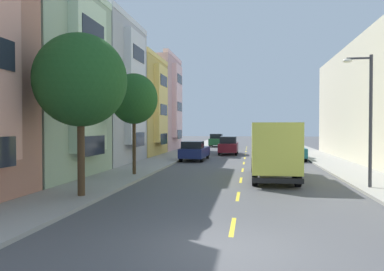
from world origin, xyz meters
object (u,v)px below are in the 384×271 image
Objects in this scene: delivery_box_truck at (273,147)px; parked_suv_forest at (217,140)px; parked_pickup_navy at (195,151)px; street_tree_nearest at (81,81)px; street_lamp at (367,110)px; street_tree_second at (134,99)px; parked_pickup_sky at (274,140)px; moving_burgundy_sedan at (229,145)px; parked_pickup_charcoal at (285,147)px; parked_pickup_teal at (293,151)px.

delivery_box_truck is 35.31m from parked_suv_forest.
parked_pickup_navy is at bearing -89.73° from parked_suv_forest.
street_tree_nearest is 1.07× the size of street_lamp.
delivery_box_truck is (8.20, -0.07, -2.81)m from street_tree_second.
street_lamp is at bearing -74.58° from parked_suv_forest.
parked_suv_forest is at bearing -141.55° from parked_pickup_sky.
street_lamp reaches higher than parked_pickup_navy.
moving_burgundy_sedan reaches higher than parked_pickup_navy.
street_tree_nearest is at bearing -90.00° from street_tree_second.
parked_suv_forest is at bearing 100.25° from delivery_box_truck.
street_tree_nearest is 1.25× the size of parked_pickup_sky.
parked_suv_forest is 0.90× the size of parked_pickup_charcoal.
parked_suv_forest is 1.00× the size of moving_burgundy_sedan.
parked_pickup_sky is 11.38m from parked_suv_forest.
street_tree_second is 0.78× the size of delivery_box_truck.
parked_pickup_navy is (2.03, 18.48, -4.07)m from street_tree_nearest.
delivery_box_truck is (8.20, 7.16, -3.05)m from street_tree_nearest.
parked_pickup_sky is 28.44m from parked_pickup_teal.
parked_pickup_navy is at bearing -108.48° from moving_burgundy_sedan.
parked_pickup_teal is at bearing 51.14° from street_tree_second.
delivery_box_truck is 1.44× the size of parked_pickup_navy.
parked_pickup_navy is 8.11m from moving_burgundy_sedan.
parked_suv_forest reaches higher than parked_pickup_navy.
street_tree_nearest reaches higher than street_tree_second.
parked_pickup_sky is (2.63, 41.82, -1.02)m from delivery_box_truck.
street_tree_second is at bearing -93.17° from parked_suv_forest.
street_lamp is 39.28m from parked_suv_forest.
street_lamp is 5.48m from delivery_box_truck.
street_tree_second reaches higher than moving_burgundy_sedan.
street_tree_second reaches higher than delivery_box_truck.
parked_suv_forest is (-10.42, 37.77, -2.79)m from street_lamp.
street_tree_nearest is 7.24m from street_tree_second.
moving_burgundy_sedan is at bearing 80.03° from street_tree_nearest.
parked_pickup_charcoal is at bearing 61.23° from street_tree_second.
street_tree_second reaches higher than parked_pickup_sky.
parked_pickup_navy is (2.03, 11.24, -3.83)m from street_tree_second.
parked_pickup_sky is at bearing 73.90° from parked_pickup_navy.
parked_suv_forest is 15.96m from moving_burgundy_sedan.
street_tree_second is 1.26× the size of moving_burgundy_sedan.
street_lamp is 17.92m from parked_pickup_navy.
delivery_box_truck is at bearing 143.73° from street_lamp.
street_tree_nearest is 50.33m from parked_pickup_sky.
parked_pickup_sky is (10.83, 48.98, -4.07)m from street_tree_nearest.
parked_pickup_teal is 1.00× the size of parked_pickup_charcoal.
delivery_box_truck is at bearing -0.52° from street_tree_second.
street_lamp reaches higher than parked_pickup_charcoal.
delivery_box_truck is at bearing -97.07° from parked_pickup_charcoal.
parked_pickup_navy is at bearing -106.10° from parked_pickup_sky.
moving_burgundy_sedan is at bearing -176.32° from parked_pickup_charcoal.
parked_suv_forest is at bearing 87.38° from street_tree_nearest.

